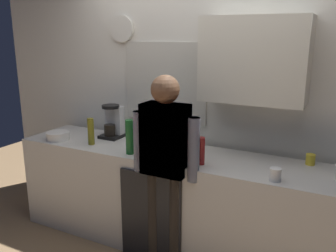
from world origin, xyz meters
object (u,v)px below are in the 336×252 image
object	(u,v)px
person_at_sink	(165,158)
person_guest	(165,158)
cup_white_mug	(275,175)
bottle_olive_oil	(91,131)
mixing_bowl	(58,136)
bottle_red_vinegar	(201,151)
dish_soap	(163,145)
bottle_green_wine	(130,137)
cup_yellow_cup	(310,159)
coffee_maker	(113,123)

from	to	relation	value
person_at_sink	person_guest	world-z (taller)	same
cup_white_mug	person_at_sink	size ratio (longest dim) A/B	0.06
bottle_olive_oil	person_at_sink	world-z (taller)	person_at_sink
person_at_sink	person_guest	xyz separation A→B (m)	(0.00, 0.00, 0.00)
mixing_bowl	person_guest	bearing A→B (deg)	-5.71
bottle_red_vinegar	bottle_olive_oil	size ratio (longest dim) A/B	0.88
dish_soap	bottle_green_wine	bearing A→B (deg)	-153.39
bottle_olive_oil	cup_yellow_cup	world-z (taller)	bottle_olive_oil
cup_white_mug	person_at_sink	bearing A→B (deg)	-175.43
coffee_maker	bottle_olive_oil	world-z (taller)	coffee_maker
mixing_bowl	person_at_sink	xyz separation A→B (m)	(1.25, -0.12, 0.02)
coffee_maker	person_guest	size ratio (longest dim) A/B	0.21
coffee_maker	cup_white_mug	distance (m)	1.71
cup_white_mug	person_guest	xyz separation A→B (m)	(-0.83, -0.07, 0.01)
mixing_bowl	dish_soap	bearing A→B (deg)	5.46
coffee_maker	bottle_red_vinegar	xyz separation A→B (m)	(1.07, -0.32, -0.04)
cup_white_mug	dish_soap	bearing A→B (deg)	170.48
bottle_olive_oil	bottle_green_wine	size ratio (longest dim) A/B	0.83
cup_yellow_cup	coffee_maker	bearing A→B (deg)	-177.82
coffee_maker	bottle_olive_oil	distance (m)	0.30
coffee_maker	dish_soap	size ratio (longest dim) A/B	1.83
cup_yellow_cup	person_guest	world-z (taller)	person_guest
person_at_sink	bottle_red_vinegar	bearing A→B (deg)	38.73
cup_white_mug	person_at_sink	xyz separation A→B (m)	(-0.83, -0.07, 0.01)
bottle_red_vinegar	dish_soap	size ratio (longest dim) A/B	1.22
coffee_maker	bottle_green_wine	size ratio (longest dim) A/B	1.10
bottle_green_wine	cup_white_mug	bearing A→B (deg)	-1.71
bottle_red_vinegar	dish_soap	bearing A→B (deg)	166.72
cup_yellow_cup	dish_soap	world-z (taller)	dish_soap
bottle_red_vinegar	person_guest	size ratio (longest dim) A/B	0.14
coffee_maker	bottle_olive_oil	bearing A→B (deg)	-96.92
bottle_green_wine	mixing_bowl	world-z (taller)	bottle_green_wine
dish_soap	person_at_sink	distance (m)	0.27
bottle_red_vinegar	person_at_sink	size ratio (longest dim) A/B	0.14
coffee_maker	cup_white_mug	xyz separation A→B (m)	(1.66, -0.39, -0.10)
cup_white_mug	bottle_red_vinegar	bearing A→B (deg)	172.96
coffee_maker	mixing_bowl	size ratio (longest dim) A/B	1.50
coffee_maker	cup_yellow_cup	world-z (taller)	coffee_maker
cup_yellow_cup	person_guest	xyz separation A→B (m)	(-1.01, -0.53, 0.01)
bottle_green_wine	dish_soap	world-z (taller)	bottle_green_wine
bottle_green_wine	cup_yellow_cup	world-z (taller)	bottle_green_wine
dish_soap	person_at_sink	world-z (taller)	person_at_sink
bottle_green_wine	mixing_bowl	bearing A→B (deg)	178.56
coffee_maker	mixing_bowl	distance (m)	0.54
bottle_red_vinegar	person_at_sink	xyz separation A→B (m)	(-0.24, -0.14, -0.05)
bottle_olive_oil	cup_white_mug	bearing A→B (deg)	-3.18
cup_white_mug	mixing_bowl	world-z (taller)	cup_white_mug
mixing_bowl	person_at_sink	bearing A→B (deg)	-5.71
cup_white_mug	dish_soap	size ratio (longest dim) A/B	0.53
bottle_olive_oil	person_at_sink	bearing A→B (deg)	-10.55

